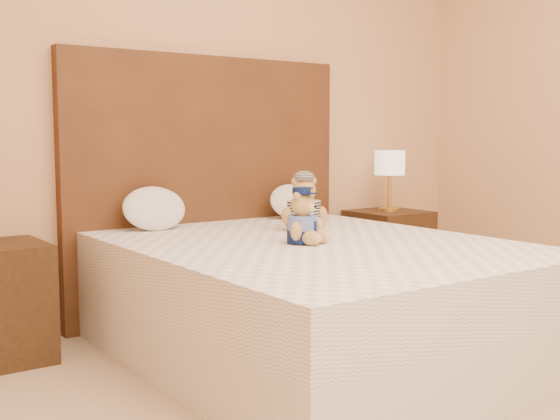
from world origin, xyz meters
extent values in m
cube|color=tan|center=(0.00, 2.25, 1.35)|extent=(4.00, 0.04, 2.70)
cube|color=white|center=(0.00, 1.20, 0.15)|extent=(1.60, 2.00, 0.30)
cube|color=white|center=(0.00, 1.20, 0.43)|extent=(1.60, 2.00, 0.25)
cube|color=#533019|center=(0.00, 2.21, 0.75)|extent=(1.75, 0.08, 1.50)
cube|color=#3D2513|center=(1.25, 2.00, 0.28)|extent=(0.45, 0.45, 0.55)
cylinder|color=gold|center=(1.25, 2.00, 0.56)|extent=(0.14, 0.14, 0.02)
cylinder|color=gold|center=(1.25, 2.00, 0.69)|extent=(0.02, 0.02, 0.26)
cylinder|color=beige|center=(1.25, 2.00, 0.87)|extent=(0.20, 0.20, 0.16)
ellipsoid|color=white|center=(-0.43, 2.03, 0.67)|extent=(0.35, 0.23, 0.25)
ellipsoid|color=white|center=(0.48, 2.03, 0.66)|extent=(0.32, 0.21, 0.22)
camera|label=1|loc=(-2.01, -1.36, 1.04)|focal=45.00mm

